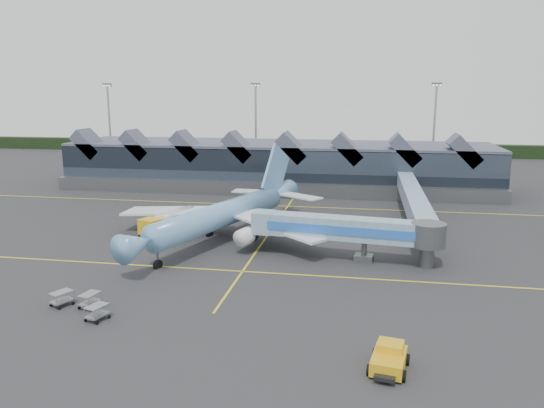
% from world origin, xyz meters
% --- Properties ---
extents(ground, '(260.00, 260.00, 0.00)m').
position_xyz_m(ground, '(0.00, 0.00, 0.00)').
color(ground, '#252527').
rests_on(ground, ground).
extents(taxi_stripes, '(120.00, 60.00, 0.01)m').
position_xyz_m(taxi_stripes, '(0.00, 10.00, 0.01)').
color(taxi_stripes, yellow).
rests_on(taxi_stripes, ground).
extents(tree_line_far, '(260.00, 4.00, 4.00)m').
position_xyz_m(tree_line_far, '(0.00, 110.00, 2.00)').
color(tree_line_far, black).
rests_on(tree_line_far, ground).
extents(terminal, '(90.00, 22.25, 12.52)m').
position_xyz_m(terminal, '(-5.07, 47.35, 4.88)').
color(terminal, black).
rests_on(terminal, ground).
extents(light_masts, '(132.40, 42.56, 22.45)m').
position_xyz_m(light_masts, '(21.00, 62.80, 12.49)').
color(light_masts, '#9C9EA5').
rests_on(light_masts, ground).
extents(main_airliner, '(32.37, 38.10, 12.61)m').
position_xyz_m(main_airliner, '(-5.33, 5.07, 3.71)').
color(main_airliner, '#6BA6D8').
rests_on(main_airliner, ground).
extents(jet_bridge, '(23.53, 6.30, 5.46)m').
position_xyz_m(jet_bridge, '(12.79, -1.64, 3.81)').
color(jet_bridge, '#75A5C3').
rests_on(jet_bridge, ground).
extents(fuel_truck, '(6.19, 10.61, 3.62)m').
position_xyz_m(fuel_truck, '(-13.69, 5.68, 2.03)').
color(fuel_truck, black).
rests_on(fuel_truck, ground).
extents(pushback_tug, '(3.31, 4.63, 1.92)m').
position_xyz_m(pushback_tug, '(15.79, -27.58, 0.86)').
color(pushback_tug, gold).
rests_on(pushback_tug, ground).
extents(baggage_carts, '(7.01, 4.84, 1.42)m').
position_xyz_m(baggage_carts, '(-12.32, -21.59, 0.80)').
color(baggage_carts, gray).
rests_on(baggage_carts, ground).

